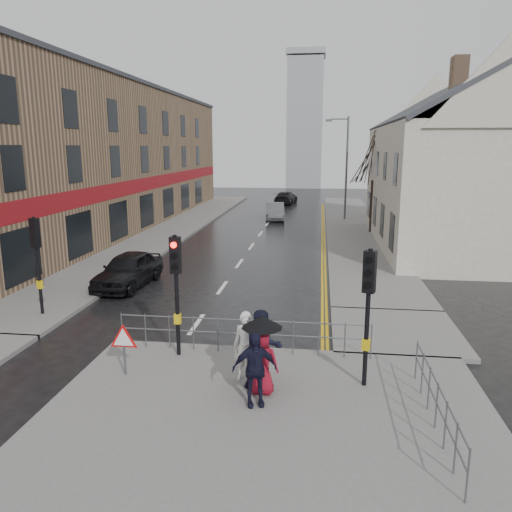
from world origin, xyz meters
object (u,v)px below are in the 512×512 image
(pedestrian_d, at_px, (254,369))
(car_parked, at_px, (128,270))
(pedestrian_with_umbrella, at_px, (262,350))
(pedestrian_a, at_px, (246,346))
(car_mid, at_px, (275,211))
(pedestrian_b, at_px, (263,349))

(pedestrian_d, distance_m, car_parked, 11.58)
(car_parked, bearing_deg, pedestrian_with_umbrella, -48.24)
(pedestrian_a, relative_size, pedestrian_d, 1.02)
(pedestrian_a, xyz_separation_m, car_parked, (-6.29, 8.26, -0.28))
(car_mid, bearing_deg, car_parked, -107.89)
(car_parked, xyz_separation_m, car_mid, (4.36, 20.68, -0.05))
(pedestrian_a, relative_size, car_mid, 0.42)
(car_parked, bearing_deg, car_mid, 82.72)
(pedestrian_b, bearing_deg, pedestrian_a, 125.72)
(car_parked, distance_m, car_mid, 21.13)
(pedestrian_b, height_order, pedestrian_d, pedestrian_b)
(pedestrian_b, relative_size, car_parked, 0.45)
(pedestrian_a, xyz_separation_m, pedestrian_d, (0.37, -1.22, -0.02))
(pedestrian_with_umbrella, bearing_deg, car_parked, 127.14)
(pedestrian_a, distance_m, pedestrian_b, 0.58)
(pedestrian_with_umbrella, distance_m, car_mid, 29.70)
(pedestrian_b, bearing_deg, car_mid, 76.58)
(pedestrian_with_umbrella, relative_size, car_mid, 0.46)
(pedestrian_d, bearing_deg, car_parked, 109.63)
(pedestrian_with_umbrella, xyz_separation_m, pedestrian_d, (-0.10, -0.55, -0.23))
(pedestrian_a, distance_m, car_parked, 10.38)
(pedestrian_a, bearing_deg, car_parked, 130.83)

